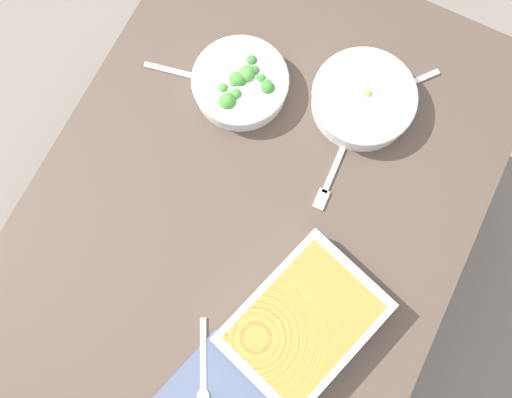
{
  "coord_description": "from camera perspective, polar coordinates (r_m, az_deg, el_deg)",
  "views": [
    {
      "loc": [
        -0.26,
        -0.13,
        1.95
      ],
      "look_at": [
        0.0,
        0.0,
        0.74
      ],
      "focal_mm": 40.94,
      "sensor_mm": 36.0,
      "label": 1
    }
  ],
  "objects": [
    {
      "name": "spoon_by_stew",
      "position": [
        1.35,
        13.3,
        10.31
      ],
      "size": [
        0.15,
        0.13,
        0.01
      ],
      "color": "silver",
      "rests_on": "dining_table"
    },
    {
      "name": "baking_dish",
      "position": [
        1.18,
        4.69,
        -11.93
      ],
      "size": [
        0.35,
        0.3,
        0.06
      ],
      "color": "silver",
      "rests_on": "dining_table"
    },
    {
      "name": "broccoli_bowl",
      "position": [
        1.29,
        -1.51,
        11.26
      ],
      "size": [
        0.21,
        0.21,
        0.07
      ],
      "color": "white",
      "rests_on": "dining_table"
    },
    {
      "name": "fork_on_table",
      "position": [
        1.26,
        7.28,
        2.1
      ],
      "size": [
        0.18,
        0.03,
        0.01
      ],
      "color": "silver",
      "rests_on": "dining_table"
    },
    {
      "name": "stew_bowl",
      "position": [
        1.3,
        10.45,
        9.58
      ],
      "size": [
        0.23,
        0.23,
        0.06
      ],
      "color": "white",
      "rests_on": "dining_table"
    },
    {
      "name": "ground_plane",
      "position": [
        1.97,
        0.0,
        -5.0
      ],
      "size": [
        6.0,
        6.0,
        0.0
      ],
      "primitive_type": "plane",
      "color": "slate"
    },
    {
      "name": "spoon_by_broccoli",
      "position": [
        1.34,
        -6.19,
        11.87
      ],
      "size": [
        0.05,
        0.18,
        0.01
      ],
      "color": "silver",
      "rests_on": "dining_table"
    },
    {
      "name": "spoon_spare",
      "position": [
        1.21,
        -5.17,
        -16.85
      ],
      "size": [
        0.16,
        0.1,
        0.01
      ],
      "color": "silver",
      "rests_on": "dining_table"
    },
    {
      "name": "dining_table",
      "position": [
        1.33,
        0.0,
        -0.9
      ],
      "size": [
        1.2,
        0.9,
        0.74
      ],
      "color": "#4C3D33",
      "rests_on": "ground_plane"
    }
  ]
}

